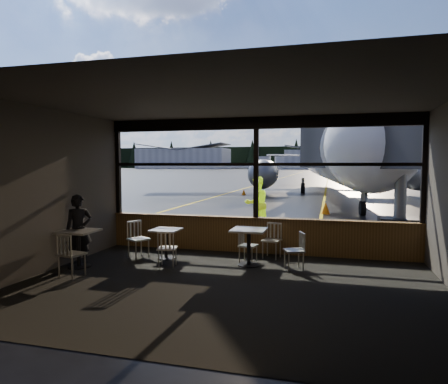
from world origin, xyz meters
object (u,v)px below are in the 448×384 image
at_px(chair_near_e, 294,251).
at_px(cone_wing, 244,192).
at_px(chair_mid_s, 167,249).
at_px(chair_left_s, 72,255).
at_px(chair_near_w, 248,246).
at_px(passenger, 79,230).
at_px(ground_crew, 257,203).
at_px(chair_mid_w, 138,240).
at_px(cone_nose, 326,208).
at_px(jet_bridge, 380,163).
at_px(airliner, 336,120).
at_px(cafe_table_left, 79,249).
at_px(chair_near_n, 272,241).
at_px(cafe_table_mid, 166,244).
at_px(cafe_table_near, 249,247).

relative_size(chair_near_e, cone_wing, 1.90).
bearing_deg(chair_mid_s, chair_left_s, -153.71).
relative_size(chair_near_w, cone_wing, 1.84).
xyz_separation_m(passenger, ground_crew, (3.08, 5.79, 0.13)).
height_order(chair_mid_w, passenger, passenger).
relative_size(chair_left_s, cone_wing, 2.10).
relative_size(chair_mid_w, cone_nose, 1.65).
bearing_deg(jet_bridge, cone_wing, 120.48).
relative_size(jet_bridge, cone_wing, 24.50).
xyz_separation_m(airliner, chair_near_e, (-1.10, -22.51, -5.19)).
xyz_separation_m(cafe_table_left, chair_near_n, (4.04, 1.95, 0.02)).
bearing_deg(chair_left_s, ground_crew, 79.11).
height_order(chair_near_e, cone_nose, chair_near_e).
bearing_deg(passenger, ground_crew, 22.16).
bearing_deg(cafe_table_mid, airliner, 79.34).
relative_size(cafe_table_near, cafe_table_mid, 1.15).
xyz_separation_m(airliner, cafe_table_left, (-5.76, -23.54, -5.18)).
height_order(cafe_table_mid, cone_nose, cafe_table_mid).
height_order(jet_bridge, cone_wing, jet_bridge).
bearing_deg(jet_bridge, chair_mid_s, -125.22).
distance_m(chair_near_e, cone_nose, 10.28).
bearing_deg(airliner, passenger, -109.30).
xyz_separation_m(cafe_table_mid, ground_crew, (1.37, 4.76, 0.57)).
height_order(jet_bridge, passenger, jet_bridge).
xyz_separation_m(airliner, cafe_table_mid, (-4.20, -22.29, -5.24)).
height_order(cafe_table_near, chair_near_e, cafe_table_near).
xyz_separation_m(chair_near_n, ground_crew, (-1.11, 4.07, 0.50)).
relative_size(chair_near_w, chair_near_n, 0.92).
bearing_deg(cone_nose, passenger, -115.91).
distance_m(cafe_table_mid, chair_mid_w, 0.70).
bearing_deg(passenger, chair_near_e, -30.41).
height_order(cafe_table_mid, chair_near_n, chair_near_n).
distance_m(cafe_table_left, ground_crew, 6.72).
relative_size(chair_near_e, ground_crew, 0.44).
bearing_deg(jet_bridge, chair_near_e, -109.74).
bearing_deg(chair_left_s, chair_mid_s, 48.05).
bearing_deg(chair_near_w, ground_crew, -162.42).
bearing_deg(passenger, cafe_table_near, -26.80).
distance_m(cafe_table_mid, passenger, 2.04).
xyz_separation_m(jet_bridge, chair_left_s, (-6.83, -8.66, -1.88)).
height_order(cafe_table_mid, cone_wing, cafe_table_mid).
xyz_separation_m(chair_near_n, passenger, (-4.19, -1.72, 0.37)).
bearing_deg(chair_left_s, cafe_table_near, 38.77).
bearing_deg(chair_mid_s, passenger, 177.03).
xyz_separation_m(cafe_table_mid, cone_wing, (-2.41, 20.31, -0.15)).
bearing_deg(chair_near_e, cone_nose, -25.59).
xyz_separation_m(ground_crew, cone_wing, (-3.78, 15.55, -0.72)).
relative_size(cafe_table_left, chair_near_w, 1.04).
distance_m(chair_near_n, cone_wing, 20.21).
relative_size(chair_mid_s, chair_left_s, 0.92).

